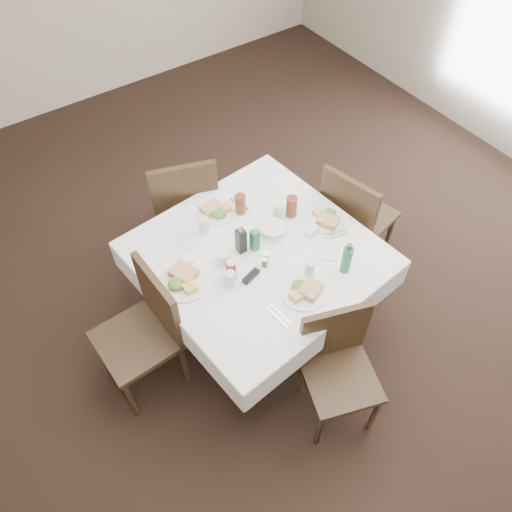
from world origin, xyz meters
The scene contains 33 objects.
ground_plane centered at (0.00, 0.00, 0.00)m, with size 7.00×7.00×0.00m, color black.
room_shell centered at (0.00, 0.00, 1.71)m, with size 6.04×7.04×2.80m.
dining_table centered at (-0.15, 0.03, 0.69)m, with size 1.53×1.53×0.76m.
chair_north centered at (-0.23, 0.88, 0.58)m, with size 0.60×0.60×1.01m.
chair_south centered at (-0.12, -0.78, 0.51)m, with size 0.54×0.54×0.90m.
chair_east centered at (0.74, 0.05, 0.56)m, with size 0.56×0.56×0.98m.
chair_west centered at (-0.96, 0.07, 0.56)m, with size 0.48×0.48×0.98m.
meal_north centered at (-0.18, 0.47, 0.78)m, with size 0.26×0.26×0.06m.
meal_south centered at (-0.10, -0.40, 0.78)m, with size 0.27×0.27×0.06m.
meal_east centered at (0.39, -0.01, 0.78)m, with size 0.26×0.26×0.06m.
meal_west centered at (-0.66, 0.09, 0.79)m, with size 0.30×0.30×0.07m.
side_plate_a centered at (-0.45, 0.37, 0.77)m, with size 0.17×0.17×0.01m.
side_plate_b centered at (0.22, -0.24, 0.77)m, with size 0.15×0.15×0.01m.
water_n centered at (-0.34, 0.37, 0.82)m, with size 0.07×0.07×0.12m.
water_s centered at (0.01, -0.30, 0.82)m, with size 0.06×0.06×0.11m.
water_e centered at (0.14, 0.20, 0.82)m, with size 0.07×0.07×0.12m.
water_w centered at (-0.43, -0.10, 0.82)m, with size 0.06×0.06×0.12m.
iced_tea_a centered at (-0.04, 0.39, 0.84)m, with size 0.07×0.07×0.15m.
iced_tea_b centered at (0.23, 0.17, 0.84)m, with size 0.08×0.08×0.16m.
bread_basket centered at (0.03, 0.11, 0.79)m, with size 0.19×0.19×0.06m.
oil_cruet_dark centered at (-0.23, 0.10, 0.86)m, with size 0.06×0.06×0.23m.
oil_cruet_green centered at (-0.15, 0.06, 0.85)m, with size 0.05×0.05×0.20m.
ketchup_bottle centered at (-0.39, -0.04, 0.83)m, with size 0.06×0.06×0.14m.
salt_shaker centered at (-0.15, -0.07, 0.80)m, with size 0.04×0.04×0.09m.
pepper_shaker centered at (-0.18, -0.09, 0.80)m, with size 0.03×0.03×0.07m.
coffee_mug centered at (-0.38, 0.08, 0.80)m, with size 0.11×0.11×0.08m.
sunglasses centered at (-0.30, -0.12, 0.78)m, with size 0.14×0.08×0.03m.
green_bottle centered at (0.22, -0.40, 0.87)m, with size 0.06×0.06×0.24m.
sugar_caddy centered at (0.24, -0.05, 0.79)m, with size 0.10×0.07×0.05m.
cutlery_n centered at (-0.01, 0.45, 0.77)m, with size 0.06×0.17×0.01m.
cutlery_s centered at (-0.33, -0.44, 0.77)m, with size 0.06×0.19×0.01m.
cutlery_e centered at (0.35, -0.15, 0.77)m, with size 0.20×0.09×0.01m.
cutlery_w centered at (-0.63, 0.17, 0.77)m, with size 0.21×0.05×0.01m.
Camera 1 is at (-1.33, -1.66, 3.24)m, focal length 35.00 mm.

